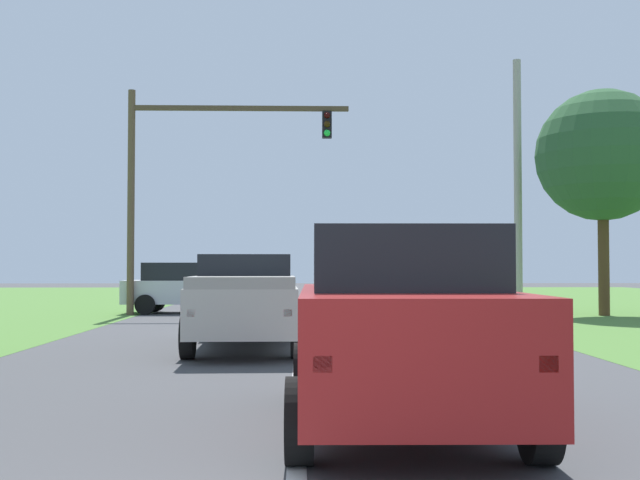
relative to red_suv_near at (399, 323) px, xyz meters
The scene contains 8 objects.
ground_plane 8.05m from the red_suv_near, 97.46° to the left, with size 120.00×120.00×0.00m, color #424244.
red_suv_near is the anchor object (origin of this frame).
pickup_truck_lead 7.77m from the red_suv_near, 105.29° to the left, with size 2.25×5.58×1.85m.
traffic_light 19.45m from the red_suv_near, 104.40° to the left, with size 7.44×0.40×7.58m.
keep_moving_sign 18.69m from the red_suv_near, 74.69° to the left, with size 0.60×0.09×2.54m.
oak_tree_right 20.37m from the red_suv_near, 62.92° to the left, with size 4.37×4.37×7.52m.
crossing_suv_far 20.13m from the red_suv_near, 103.94° to the left, with size 4.58×2.07×1.76m.
utility_pole_right 21.07m from the red_suv_near, 71.01° to the left, with size 0.28×0.28×9.02m, color #9E998E.
Camera 1 is at (0.02, -3.56, 1.63)m, focal length 44.01 mm.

